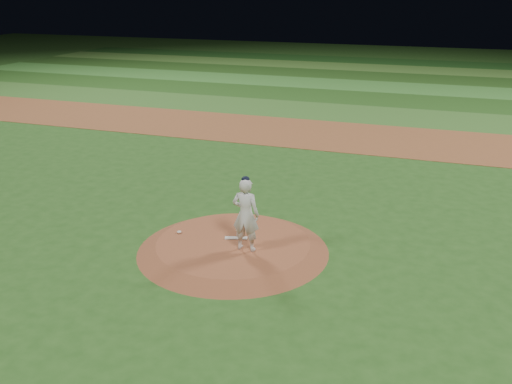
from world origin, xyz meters
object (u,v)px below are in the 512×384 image
Objects in this scene: pitchers_mound at (233,246)px; pitcher_on_mound at (246,214)px; rosin_bag at (179,232)px; pitching_rubber at (236,238)px.

pitcher_on_mound reaches higher than pitchers_mound.
pitching_rubber is at bearing 6.62° from rosin_bag.
rosin_bag is at bearing 177.54° from pitchers_mound.
pitchers_mound is at bearing -2.46° from rosin_bag.
pitchers_mound is 1.76m from rosin_bag.
pitching_rubber is 4.95× the size of rosin_bag.
rosin_bag is 2.51m from pitcher_on_mound.
pitching_rubber is at bearing 131.80° from pitcher_on_mound.
pitchers_mound is 0.31m from pitching_rubber.
pitcher_on_mound reaches higher than rosin_bag.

